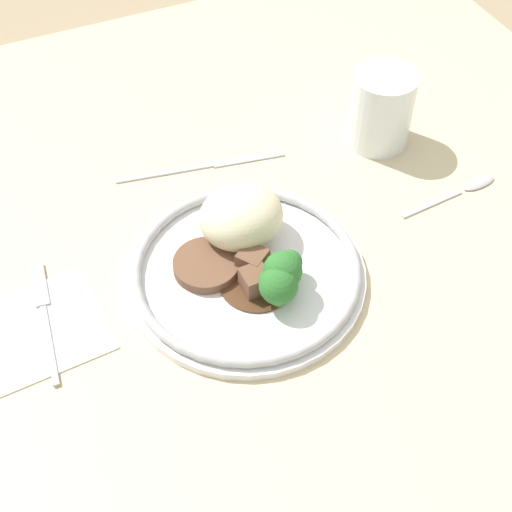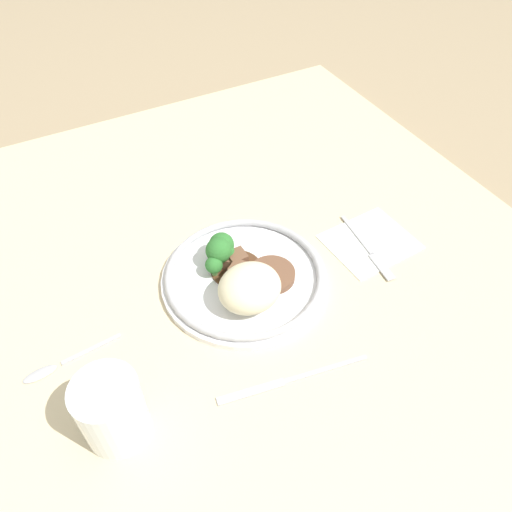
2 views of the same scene
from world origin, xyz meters
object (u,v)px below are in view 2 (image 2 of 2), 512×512
Objects in this scene: plate at (245,277)px; spoon at (53,367)px; juice_glass at (113,413)px; fork at (371,252)px; knife at (288,380)px.

plate is 1.86× the size of spoon.
spoon is (0.06, -0.13, -0.04)m from juice_glass.
fork is 0.29m from knife.
fork is (-0.48, -0.10, -0.04)m from juice_glass.
fork is 0.76× the size of knife.
plate is at bearing -88.18° from knife.
knife is at bearing -54.20° from fork.
juice_glass is 0.46× the size of knife.
spoon is at bearing -21.81° from knife.
juice_glass is 0.61× the size of fork.
plate is at bearing -93.46° from fork.
juice_glass is at bearing 108.16° from spoon.
knife is at bearing 82.10° from plate.
knife is (0.25, 0.14, -0.00)m from fork.
plate is 0.18m from knife.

